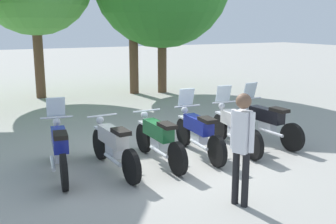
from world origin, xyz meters
TOP-DOWN VIEW (x-y plane):
  - ground_plane at (0.00, 0.00)m, footprint 80.00×80.00m
  - motorcycle_0 at (-2.41, 0.23)m, footprint 0.68×2.18m
  - motorcycle_1 at (-1.45, -0.04)m, footprint 0.62×2.19m
  - motorcycle_2 at (-0.49, -0.03)m, footprint 0.62×2.19m
  - motorcycle_3 at (0.48, 0.03)m, footprint 0.62×2.19m
  - motorcycle_4 at (1.45, 0.02)m, footprint 0.67×2.18m
  - motorcycle_5 at (2.41, 0.09)m, footprint 0.62×2.19m
  - person_0 at (-0.21, -2.39)m, footprint 0.31×0.40m

SIDE VIEW (x-z plane):
  - ground_plane at x=0.00m, z-range 0.00..0.00m
  - motorcycle_1 at x=-1.45m, z-range 0.01..1.00m
  - motorcycle_2 at x=-0.49m, z-range 0.01..1.00m
  - motorcycle_0 at x=-2.41m, z-range -0.17..1.20m
  - motorcycle_3 at x=0.48m, z-range -0.17..1.20m
  - motorcycle_4 at x=1.45m, z-range -0.17..1.20m
  - motorcycle_5 at x=2.41m, z-range -0.17..1.20m
  - person_0 at x=-0.21m, z-range 0.16..1.93m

